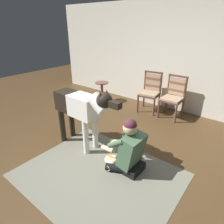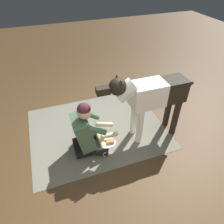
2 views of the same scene
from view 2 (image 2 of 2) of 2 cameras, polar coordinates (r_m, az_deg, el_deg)
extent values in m
plane|color=#4C351D|center=(3.52, -2.22, -5.82)|extent=(13.80, 13.80, 0.00)
cube|color=slate|center=(3.61, -4.06, -4.43)|extent=(2.24, 1.80, 0.01)
cube|color=black|center=(3.25, -8.20, -9.48)|extent=(0.25, 0.34, 0.12)
cylinder|color=black|center=(3.37, -6.12, -6.95)|extent=(0.41, 0.26, 0.11)
cylinder|color=beige|center=(3.35, -3.31, -7.26)|extent=(0.12, 0.37, 0.09)
cylinder|color=black|center=(3.16, -4.71, -10.75)|extent=(0.41, 0.27, 0.11)
cylinder|color=beige|center=(3.23, -2.45, -9.30)|extent=(0.12, 0.37, 0.09)
cube|color=#47694B|center=(3.03, -7.91, -5.40)|extent=(0.31, 0.40, 0.53)
cylinder|color=#47694B|center=(3.09, -6.09, -0.74)|extent=(0.29, 0.08, 0.24)
cylinder|color=beige|center=(3.22, -2.18, -3.44)|extent=(0.28, 0.11, 0.12)
cylinder|color=#47694B|center=(2.83, -4.34, -4.97)|extent=(0.29, 0.08, 0.24)
cylinder|color=beige|center=(3.05, -0.77, -6.41)|extent=(0.28, 0.11, 0.12)
sphere|color=beige|center=(2.81, -7.67, 0.08)|extent=(0.21, 0.21, 0.21)
sphere|color=#4A222C|center=(2.78, -7.74, 0.67)|extent=(0.19, 0.19, 0.19)
cylinder|color=white|center=(3.20, 7.63, -4.01)|extent=(0.10, 0.10, 0.62)
cylinder|color=white|center=(3.35, 6.00, -1.56)|extent=(0.10, 0.10, 0.62)
cylinder|color=black|center=(3.47, 17.04, -1.59)|extent=(0.10, 0.10, 0.62)
cylinder|color=black|center=(3.61, 15.14, 0.57)|extent=(0.10, 0.10, 0.62)
cube|color=white|center=(3.02, 9.77, 4.87)|extent=(0.50, 0.33, 0.36)
cube|color=black|center=(3.21, 15.85, 5.97)|extent=(0.43, 0.31, 0.34)
cylinder|color=white|center=(2.82, 3.76, 5.96)|extent=(0.36, 0.23, 0.35)
sphere|color=black|center=(2.74, 1.57, 6.98)|extent=(0.24, 0.24, 0.24)
cube|color=black|center=(2.69, -2.50, 5.92)|extent=(0.18, 0.11, 0.10)
cone|color=black|center=(2.64, 2.40, 7.93)|extent=(0.09, 0.09, 0.11)
cone|color=black|center=(2.76, 1.31, 9.38)|extent=(0.09, 0.09, 0.11)
cylinder|color=black|center=(3.35, 19.09, 6.03)|extent=(0.32, 0.05, 0.21)
cylinder|color=silver|center=(3.35, -1.00, -8.45)|extent=(0.24, 0.24, 0.01)
cylinder|color=#E2A96F|center=(3.34, -1.06, -7.84)|extent=(0.18, 0.08, 0.05)
cylinder|color=#E2A96F|center=(3.31, -0.95, -8.37)|extent=(0.18, 0.08, 0.05)
cylinder|color=#A25531|center=(3.32, -1.01, -8.02)|extent=(0.19, 0.07, 0.04)
camera|label=1|loc=(4.33, -36.14, 27.10)|focal=31.26mm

